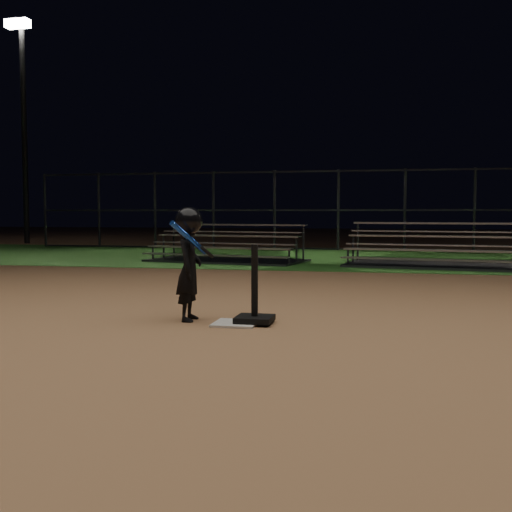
{
  "coord_description": "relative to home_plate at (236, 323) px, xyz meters",
  "views": [
    {
      "loc": [
        1.56,
        -6.19,
        1.16
      ],
      "look_at": [
        0.0,
        1.0,
        0.65
      ],
      "focal_mm": 43.34,
      "sensor_mm": 36.0,
      "label": 1
    }
  ],
  "objects": [
    {
      "name": "grass_strip",
      "position": [
        0.0,
        10.0,
        -0.01
      ],
      "size": [
        60.0,
        8.0,
        0.01
      ],
      "primitive_type": "cube",
      "color": "#24561C",
      "rests_on": "ground"
    },
    {
      "name": "bleacher_left",
      "position": [
        -2.24,
        7.99,
        0.17
      ],
      "size": [
        3.9,
        2.4,
        0.89
      ],
      "rotation": [
        0.0,
        0.0,
        -0.18
      ],
      "color": "#B0B0B5",
      "rests_on": "ground"
    },
    {
      "name": "home_plate",
      "position": [
        0.0,
        0.0,
        0.0
      ],
      "size": [
        0.45,
        0.45,
        0.02
      ],
      "primitive_type": "cube",
      "color": "beige",
      "rests_on": "ground"
    },
    {
      "name": "batting_tee",
      "position": [
        0.19,
        0.07,
        0.16
      ],
      "size": [
        0.38,
        0.38,
        0.81
      ],
      "color": "black",
      "rests_on": "home_plate"
    },
    {
      "name": "ground",
      "position": [
        0.0,
        0.0,
        -0.01
      ],
      "size": [
        80.0,
        80.0,
        0.0
      ],
      "primitive_type": "plane",
      "color": "#A17049",
      "rests_on": "ground"
    },
    {
      "name": "bleacher_right",
      "position": [
        2.59,
        7.59,
        0.18
      ],
      "size": [
        4.12,
        2.44,
        0.95
      ],
      "rotation": [
        0.0,
        0.0,
        -0.15
      ],
      "color": "silver",
      "rests_on": "ground"
    },
    {
      "name": "backstop_fence",
      "position": [
        0.0,
        13.0,
        1.24
      ],
      "size": [
        20.08,
        0.08,
        2.5
      ],
      "color": "#38383D",
      "rests_on": "ground"
    },
    {
      "name": "light_pole_left",
      "position": [
        -12.0,
        14.94,
        4.93
      ],
      "size": [
        0.9,
        0.53,
        8.3
      ],
      "color": "#2D2D30",
      "rests_on": "ground"
    },
    {
      "name": "child_batter",
      "position": [
        -0.55,
        0.13,
        0.64
      ],
      "size": [
        0.42,
        0.59,
        1.23
      ],
      "rotation": [
        0.0,
        0.0,
        1.66
      ],
      "color": "black",
      "rests_on": "ground"
    }
  ]
}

